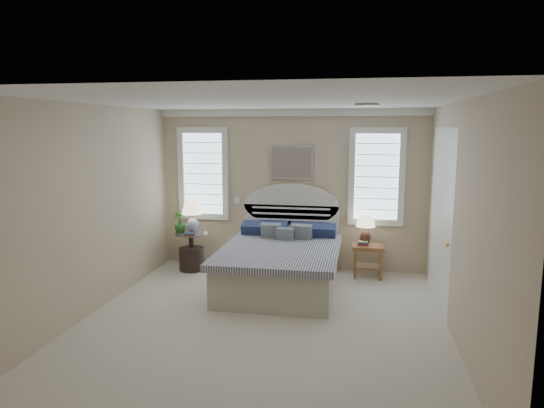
{
  "coord_description": "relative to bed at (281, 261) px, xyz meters",
  "views": [
    {
      "loc": [
        1.16,
        -5.57,
        2.41
      ],
      "look_at": [
        -0.06,
        1.0,
        1.34
      ],
      "focal_mm": 32.0,
      "sensor_mm": 36.0,
      "label": 1
    }
  ],
  "objects": [
    {
      "name": "lamp_left",
      "position": [
        -1.62,
        0.6,
        0.59
      ],
      "size": [
        0.41,
        0.41,
        0.57
      ],
      "rotation": [
        0.0,
        0.0,
        0.19
      ],
      "color": "silver",
      "rests_on": "side_table_left"
    },
    {
      "name": "ceiling",
      "position": [
        0.0,
        -1.46,
        2.31
      ],
      "size": [
        4.5,
        5.0,
        0.01
      ],
      "primitive_type": "cube",
      "color": "white",
      "rests_on": "wall_back"
    },
    {
      "name": "wall_right",
      "position": [
        2.25,
        -1.46,
        0.96
      ],
      "size": [
        0.02,
        5.0,
        2.7
      ],
      "primitive_type": "cube",
      "color": "beige",
      "rests_on": "floor"
    },
    {
      "name": "wall_back",
      "position": [
        0.0,
        1.04,
        0.96
      ],
      "size": [
        4.5,
        0.02,
        2.7
      ],
      "primitive_type": "cube",
      "color": "beige",
      "rests_on": "floor"
    },
    {
      "name": "books_right",
      "position": [
        1.22,
        0.68,
        0.18
      ],
      "size": [
        0.18,
        0.13,
        0.07
      ],
      "rotation": [
        0.0,
        0.0,
        -0.06
      ],
      "color": "#A4292A",
      "rests_on": "nightstand_right"
    },
    {
      "name": "crown_molding",
      "position": [
        0.0,
        1.0,
        2.25
      ],
      "size": [
        4.5,
        0.08,
        0.12
      ],
      "primitive_type": "cube",
      "color": "white",
      "rests_on": "wall_back"
    },
    {
      "name": "switch_plate",
      "position": [
        -0.95,
        1.03,
        0.76
      ],
      "size": [
        0.08,
        0.01,
        0.12
      ],
      "primitive_type": "cube",
      "color": "white",
      "rests_on": "wall_back"
    },
    {
      "name": "window_right",
      "position": [
        1.4,
        1.02,
        1.21
      ],
      "size": [
        0.9,
        0.06,
        1.6
      ],
      "primitive_type": "cube",
      "color": "silver",
      "rests_on": "wall_back"
    },
    {
      "name": "bed",
      "position": [
        0.0,
        0.0,
        0.0
      ],
      "size": [
        1.72,
        2.28,
        1.47
      ],
      "color": "beige",
      "rests_on": "floor"
    },
    {
      "name": "books_left",
      "position": [
        -1.61,
        0.4,
        0.27
      ],
      "size": [
        0.2,
        0.16,
        0.05
      ],
      "rotation": [
        0.0,
        0.0,
        0.25
      ],
      "color": "#A4292A",
      "rests_on": "side_table_left"
    },
    {
      "name": "painting",
      "position": [
        0.0,
        1.0,
        1.43
      ],
      "size": [
        0.74,
        0.04,
        0.58
      ],
      "primitive_type": "cube",
      "color": "silver",
      "rests_on": "wall_back"
    },
    {
      "name": "window_left",
      "position": [
        -1.55,
        1.02,
        1.21
      ],
      "size": [
        0.9,
        0.06,
        1.6
      ],
      "primitive_type": "cube",
      "color": "silver",
      "rests_on": "wall_back"
    },
    {
      "name": "nightstand_right",
      "position": [
        1.3,
        0.69,
        0.0
      ],
      "size": [
        0.5,
        0.4,
        0.53
      ],
      "color": "#9C6433",
      "rests_on": "floor"
    },
    {
      "name": "side_table_left",
      "position": [
        -1.65,
        0.59,
        0.0
      ],
      "size": [
        0.56,
        0.56,
        0.63
      ],
      "color": "black",
      "rests_on": "floor"
    },
    {
      "name": "lamp_right",
      "position": [
        1.25,
        0.76,
        0.45
      ],
      "size": [
        0.37,
        0.37,
        0.5
      ],
      "rotation": [
        0.0,
        0.0,
        0.24
      ],
      "color": "black",
      "rests_on": "nightstand_right"
    },
    {
      "name": "floor",
      "position": [
        0.0,
        -1.46,
        -0.39
      ],
      "size": [
        4.5,
        5.0,
        0.01
      ],
      "primitive_type": "cube",
      "color": "beige",
      "rests_on": "ground"
    },
    {
      "name": "potted_plant",
      "position": [
        -1.85,
        0.61,
        0.42
      ],
      "size": [
        0.26,
        0.26,
        0.36
      ],
      "primitive_type": "imported",
      "rotation": [
        0.0,
        0.0,
        0.42
      ],
      "color": "#3A7F33",
      "rests_on": "side_table_left"
    },
    {
      "name": "hvac_vent",
      "position": [
        1.2,
        -0.66,
        2.29
      ],
      "size": [
        0.3,
        0.2,
        0.02
      ],
      "primitive_type": "cube",
      "color": "#B2B2B2",
      "rests_on": "ceiling"
    },
    {
      "name": "floor_pot",
      "position": [
        -1.63,
        0.55,
        -0.19
      ],
      "size": [
        0.53,
        0.53,
        0.38
      ],
      "primitive_type": "cylinder",
      "rotation": [
        0.0,
        0.0,
        -0.32
      ],
      "color": "black",
      "rests_on": "floor"
    },
    {
      "name": "closet_door",
      "position": [
        2.23,
        -0.26,
        0.81
      ],
      "size": [
        0.02,
        1.8,
        2.4
      ],
      "primitive_type": "cube",
      "color": "white",
      "rests_on": "floor"
    },
    {
      "name": "wall_left",
      "position": [
        -2.25,
        -1.46,
        0.96
      ],
      "size": [
        0.02,
        5.0,
        2.7
      ],
      "primitive_type": "cube",
      "color": "beige",
      "rests_on": "floor"
    }
  ]
}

